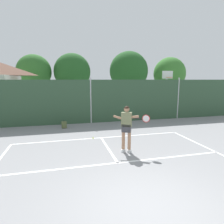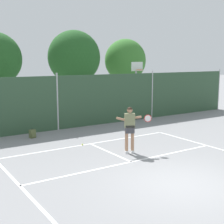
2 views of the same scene
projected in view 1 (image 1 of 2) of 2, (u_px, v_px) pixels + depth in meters
name	position (u px, v px, depth m)	size (l,w,h in m)	color
ground_plane	(148.00, 208.00, 4.35)	(120.00, 120.00, 0.00)	gray
court_markings	(137.00, 192.00, 4.97)	(8.30, 11.10, 0.01)	white
chainlink_fence	(91.00, 102.00, 12.72)	(26.09, 0.09, 3.02)	#2D4C33
basketball_hoop	(167.00, 87.00, 15.47)	(0.90, 0.67, 3.55)	#9E9EA3
treeline_backdrop	(85.00, 72.00, 22.30)	(27.82, 4.24, 6.27)	brown
tennis_player	(127.00, 125.00, 7.60)	(1.35, 0.62, 1.85)	silver
tennis_ball	(93.00, 138.00, 9.50)	(0.07, 0.07, 0.07)	#CCE033
backpack_olive	(64.00, 125.00, 11.51)	(0.31, 0.28, 0.46)	#566038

